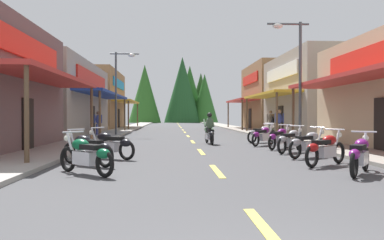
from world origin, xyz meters
TOP-DOWN VIEW (x-y plane):
  - ground at (0.00, 30.87)m, footprint 9.07×91.74m
  - sidewalk_left at (-5.65, 30.87)m, footprint 2.24×91.74m
  - sidewalk_right at (5.65, 30.87)m, footprint 2.24×91.74m
  - centerline_dashes at (0.00, 35.94)m, footprint 0.16×70.05m
  - storefront_left_middle at (-10.71, 25.91)m, footprint 9.75×13.93m
  - storefront_left_far at (-10.88, 40.20)m, footprint 10.09×11.94m
  - storefront_right_middle at (10.23, 25.40)m, footprint 8.78×10.85m
  - storefront_right_far at (11.14, 36.52)m, footprint 10.59×10.06m
  - streetlamp_left at (-4.63, 24.73)m, footprint 1.98×0.30m
  - streetlamp_right at (4.63, 15.70)m, footprint 1.98×0.30m
  - motorcycle_parked_right_0 at (3.38, 6.57)m, footprint 1.33×1.80m
  - motorcycle_parked_right_1 at (3.21, 8.28)m, footprint 1.71×1.44m
  - motorcycle_parked_right_2 at (3.46, 10.40)m, footprint 1.80×1.33m
  - motorcycle_parked_right_3 at (3.42, 12.19)m, footprint 1.55×1.62m
  - motorcycle_parked_right_4 at (3.44, 13.84)m, footprint 1.46×1.69m
  - motorcycle_parked_right_5 at (3.18, 15.73)m, footprint 1.51×1.66m
  - motorcycle_parked_right_6 at (3.57, 17.65)m, footprint 1.86×1.22m
  - motorcycle_parked_left_0 at (-3.22, 6.92)m, footprint 1.63×1.54m
  - motorcycle_parked_left_1 at (-3.53, 8.64)m, footprint 1.73×1.42m
  - motorcycle_parked_left_2 at (-3.18, 10.36)m, footprint 1.84×1.26m
  - rider_cruising_lead at (0.73, 16.81)m, footprint 0.60×2.14m
  - pedestrian_by_shop at (6.22, 26.29)m, footprint 0.57×0.27m
  - pedestrian_browsing at (6.35, 26.31)m, footprint 0.30×0.57m
  - pedestrian_waiting at (-6.07, 24.28)m, footprint 0.50×0.41m
  - pedestrian_strolling at (5.79, 22.35)m, footprint 0.55×0.35m
  - treeline_backdrop at (1.25, 76.70)m, footprint 17.56×12.27m

SIDE VIEW (x-z plane):
  - ground at x=0.00m, z-range -0.10..0.00m
  - centerline_dashes at x=0.00m, z-range 0.00..0.01m
  - sidewalk_left at x=-5.65m, z-range 0.00..0.12m
  - sidewalk_right at x=5.65m, z-range 0.00..0.12m
  - motorcycle_parked_right_0 at x=3.38m, z-range -0.03..1.01m
  - motorcycle_parked_right_1 at x=3.21m, z-range -0.03..1.01m
  - motorcycle_parked_right_2 at x=3.46m, z-range -0.03..1.01m
  - motorcycle_parked_right_3 at x=3.42m, z-range -0.03..1.01m
  - motorcycle_parked_right_4 at x=3.44m, z-range -0.03..1.01m
  - motorcycle_parked_right_5 at x=3.18m, z-range -0.03..1.01m
  - motorcycle_parked_right_6 at x=3.57m, z-range -0.03..1.01m
  - motorcycle_parked_left_0 at x=-3.22m, z-range -0.03..1.01m
  - motorcycle_parked_left_1 at x=-3.53m, z-range -0.03..1.01m
  - motorcycle_parked_left_2 at x=-3.18m, z-range -0.03..1.01m
  - rider_cruising_lead at x=0.73m, z-range -0.13..1.44m
  - pedestrian_browsing at x=6.35m, z-range 0.11..1.65m
  - pedestrian_waiting at x=-6.07m, z-range 0.14..1.84m
  - pedestrian_by_shop at x=6.22m, z-range 0.15..1.93m
  - pedestrian_strolling at x=5.79m, z-range 0.15..1.96m
  - storefront_left_middle at x=-10.71m, z-range 0.00..5.15m
  - storefront_right_middle at x=10.23m, z-range 0.00..5.77m
  - storefront_left_far at x=-10.88m, z-range 0.00..6.13m
  - storefront_right_far at x=11.14m, z-range 0.00..6.46m
  - streetlamp_left at x=-4.63m, z-range 0.90..6.65m
  - streetlamp_right at x=4.63m, z-range 0.90..6.73m
  - treeline_backdrop at x=1.25m, z-range -0.71..12.18m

